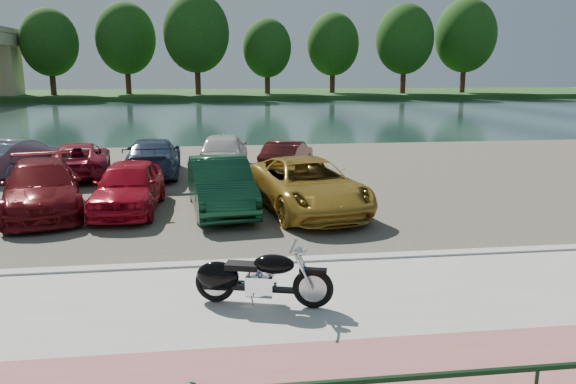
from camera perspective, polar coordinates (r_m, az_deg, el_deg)
ground at (r=9.71m, az=0.18°, el=-11.53°), size 200.00×200.00×0.00m
promenade at (r=8.79m, az=1.09°, el=-13.86°), size 60.00×6.00×0.10m
pink_path at (r=7.47m, az=2.91°, el=-18.54°), size 60.00×2.00×0.01m
kerb at (r=11.53m, az=-1.17°, el=-7.19°), size 60.00×0.30×0.14m
parking_lot at (r=20.21m, az=-4.02°, el=1.26°), size 60.00×18.00×0.04m
river at (r=48.96m, az=-6.19°, el=7.82°), size 120.00×40.00×0.00m
far_bank at (r=80.88m, az=-6.81°, el=9.84°), size 120.00×24.00×0.60m
far_trees at (r=74.87m, az=-3.42°, el=15.21°), size 70.25×10.68×12.52m
motorcycle at (r=9.41m, az=-3.84°, el=-8.67°), size 2.28×0.98×1.05m
car_3 at (r=16.76m, az=-23.74°, el=0.42°), size 3.19×5.24×1.42m
car_4 at (r=16.16m, az=-15.91°, el=0.57°), size 1.82×4.20×1.41m
car_5 at (r=15.67m, az=-6.87°, el=0.72°), size 2.02×4.61×1.47m
car_6 at (r=15.57m, az=1.93°, el=0.68°), size 3.29×5.56×1.45m
car_9 at (r=23.14m, az=-25.77°, el=3.23°), size 2.73×4.37×1.36m
car_10 at (r=21.88m, az=-20.47°, el=3.09°), size 2.74×4.80×1.26m
car_11 at (r=21.36m, az=-13.55°, el=3.49°), size 2.10×4.83×1.38m
car_12 at (r=21.96m, az=-6.57°, el=4.15°), size 2.19×4.56×1.50m
car_13 at (r=21.38m, az=-0.10°, el=3.63°), size 2.55×3.95×1.23m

